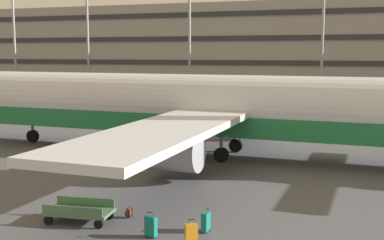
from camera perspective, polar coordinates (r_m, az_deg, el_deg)
ground_plane at (r=34.13m, az=-6.26°, el=-3.57°), size 600.00×600.00×0.00m
terminal_structure at (r=82.60m, az=8.89°, el=7.82°), size 127.44×20.94×13.97m
airliner at (r=32.05m, az=2.48°, el=1.34°), size 42.79×34.57×11.13m
light_mast_far_left at (r=83.33m, az=-19.77°, el=12.16°), size 1.80×0.50×24.13m
light_mast_left at (r=75.97m, az=-11.89°, el=12.04°), size 1.80×0.50×21.87m
light_mast_center_left at (r=69.41m, az=-0.29°, el=13.09°), size 1.80×0.50×22.96m
suitcase_laid_flat at (r=18.47m, az=-4.72°, el=-11.99°), size 0.49×0.31×0.97m
suitcase_red at (r=18.96m, az=1.59°, el=-11.49°), size 0.25×0.47×0.90m
suitcase_teal at (r=17.46m, az=-0.10°, el=-13.04°), size 0.49×0.44×1.05m
backpack_navy at (r=20.68m, az=-7.26°, el=-10.46°), size 0.31×0.35×0.48m
baggage_cart at (r=20.46m, az=-12.78°, el=-10.16°), size 3.36×1.59×0.82m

